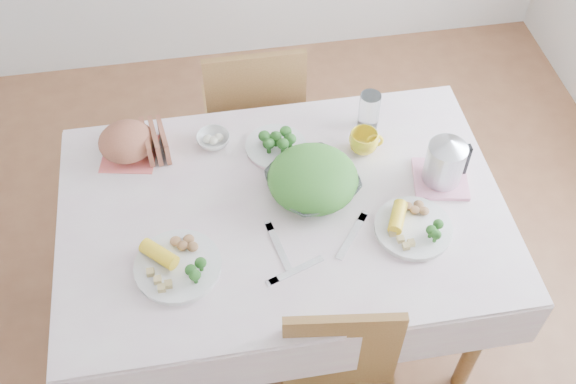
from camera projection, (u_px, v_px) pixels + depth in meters
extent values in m
plane|color=brown|center=(284.00, 319.00, 2.86)|extent=(3.60, 3.60, 0.00)
cube|color=brown|center=(284.00, 271.00, 2.57)|extent=(1.40, 0.90, 0.75)
cube|color=silver|center=(283.00, 209.00, 2.27)|extent=(1.50, 1.00, 0.01)
cube|color=brown|center=(253.00, 112.00, 2.99)|extent=(0.42, 0.42, 0.93)
imported|color=white|center=(313.00, 184.00, 2.29)|extent=(0.38, 0.38, 0.07)
cylinder|color=white|center=(178.00, 267.00, 2.11)|extent=(0.37, 0.37, 0.02)
cylinder|color=white|center=(413.00, 228.00, 2.20)|extent=(0.36, 0.36, 0.02)
cylinder|color=beige|center=(276.00, 147.00, 2.44)|extent=(0.27, 0.27, 0.02)
cube|color=#FF6F67|center=(130.00, 153.00, 2.43)|extent=(0.22, 0.22, 0.00)
ellipsoid|color=brown|center=(127.00, 143.00, 2.38)|extent=(0.25, 0.24, 0.12)
imported|color=white|center=(213.00, 140.00, 2.45)|extent=(0.14, 0.14, 0.04)
imported|color=yellow|center=(364.00, 142.00, 2.41)|extent=(0.13, 0.13, 0.08)
cylinder|color=white|center=(369.00, 112.00, 2.47)|extent=(0.08, 0.08, 0.15)
cube|color=pink|center=(440.00, 179.00, 2.34)|extent=(0.22, 0.22, 0.01)
cylinder|color=#B2B5BA|center=(446.00, 157.00, 2.26)|extent=(0.16, 0.16, 0.19)
cube|color=silver|center=(278.00, 246.00, 2.17)|extent=(0.06, 0.20, 0.00)
cube|color=silver|center=(352.00, 236.00, 2.19)|extent=(0.14, 0.18, 0.00)
cube|color=silver|center=(296.00, 270.00, 2.11)|extent=(0.19, 0.09, 0.00)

